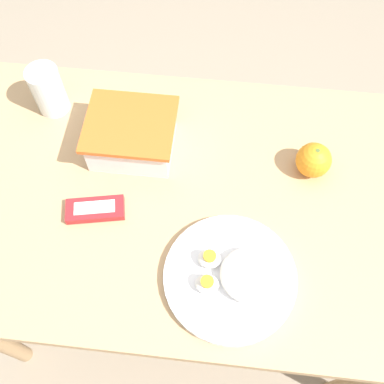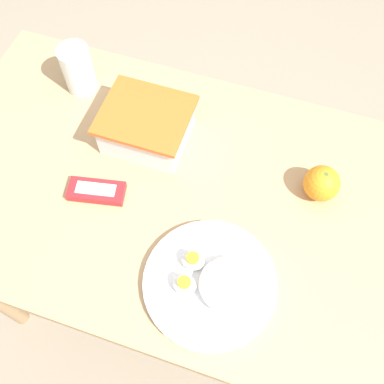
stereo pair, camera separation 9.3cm
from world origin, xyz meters
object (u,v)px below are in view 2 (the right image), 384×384
Objects in this scene: food_container at (147,127)px; rice_plate at (213,283)px; candy_bar at (96,191)px; drinking_glass at (78,69)px; orange_fruit at (322,183)px.

food_container reaches higher than rice_plate.
food_container is at bearing 72.90° from candy_bar.
orange_fruit is at bearing -10.30° from drinking_glass.
orange_fruit is (0.39, -0.02, -0.00)m from food_container.
food_container is at bearing -24.01° from drinking_glass.
orange_fruit reaches higher than rice_plate.
orange_fruit is 0.47m from candy_bar.
rice_plate is 0.32m from candy_bar.
candy_bar is at bearing -161.19° from orange_fruit.
drinking_glass reaches higher than rice_plate.
candy_bar is 1.08× the size of drinking_glass.
drinking_glass is at bearing 140.09° from rice_plate.
rice_plate is 2.01× the size of candy_bar.
rice_plate is at bearing -49.48° from food_container.
food_container is 0.18m from candy_bar.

